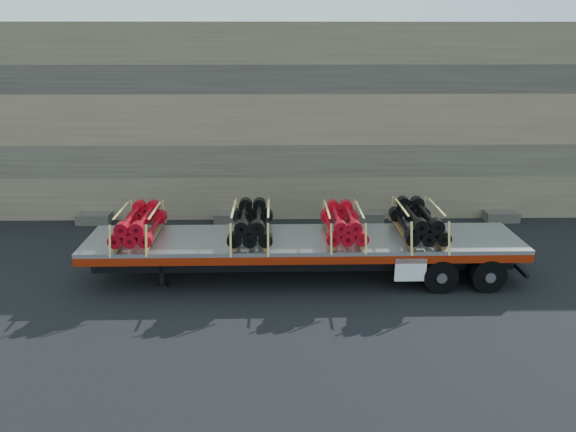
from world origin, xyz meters
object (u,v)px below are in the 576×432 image
(bundle_front, at_px, (139,225))
(bundle_midrear, at_px, (343,224))
(bundle_rear, at_px, (418,222))
(bundle_midfront, at_px, (251,224))
(trailer, at_px, (303,258))

(bundle_front, xyz_separation_m, bundle_midrear, (5.63, 0.03, -0.01))
(bundle_rear, bearing_deg, bundle_midfront, -180.00)
(bundle_midrear, bearing_deg, bundle_rear, 0.00)
(trailer, height_order, bundle_midrear, bundle_midrear)
(bundle_midfront, relative_size, bundle_midrear, 1.07)
(bundle_midrear, bearing_deg, trailer, 180.00)
(bundle_midrear, height_order, bundle_rear, bundle_rear)
(bundle_front, relative_size, bundle_rear, 0.95)
(bundle_midfront, bearing_deg, bundle_front, 180.00)
(bundle_front, distance_m, bundle_midfront, 3.09)
(trailer, xyz_separation_m, bundle_front, (-4.53, -0.03, 1.00))
(bundle_midrear, bearing_deg, bundle_front, -180.00)
(bundle_midfront, xyz_separation_m, bundle_midrear, (2.55, 0.01, -0.03))
(bundle_rear, bearing_deg, bundle_front, -180.00)
(trailer, bearing_deg, bundle_rear, -0.00)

